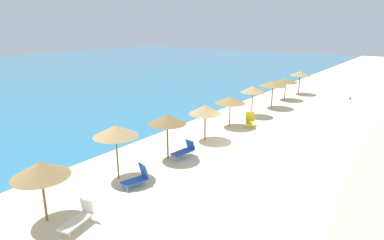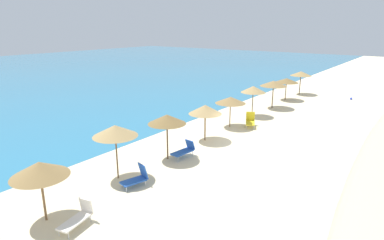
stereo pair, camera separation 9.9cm
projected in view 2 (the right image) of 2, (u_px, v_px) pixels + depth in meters
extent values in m
plane|color=beige|center=(240.00, 145.00, 22.05)|extent=(160.00, 160.00, 0.00)
cylinder|color=brown|center=(43.00, 197.00, 13.21)|extent=(0.09, 0.09, 2.11)
cone|color=olive|center=(39.00, 169.00, 12.88)|extent=(2.27, 2.27, 0.61)
cylinder|color=brown|center=(117.00, 156.00, 16.86)|extent=(0.08, 0.08, 2.47)
cone|color=tan|center=(115.00, 131.00, 16.48)|extent=(2.28, 2.28, 0.58)
cylinder|color=brown|center=(167.00, 140.00, 19.40)|extent=(0.09, 0.09, 2.34)
cone|color=olive|center=(167.00, 119.00, 19.04)|extent=(2.24, 2.24, 0.55)
cylinder|color=brown|center=(205.00, 126.00, 22.62)|extent=(0.10, 0.10, 2.06)
cone|color=tan|center=(205.00, 109.00, 22.29)|extent=(2.27, 2.27, 0.62)
cylinder|color=brown|center=(230.00, 114.00, 25.69)|extent=(0.08, 0.08, 2.06)
cone|color=olive|center=(230.00, 100.00, 25.38)|extent=(2.36, 2.36, 0.50)
cylinder|color=brown|center=(253.00, 104.00, 28.70)|extent=(0.07, 0.07, 2.28)
cone|color=tan|center=(253.00, 89.00, 28.35)|extent=(2.14, 2.14, 0.56)
cylinder|color=brown|center=(273.00, 96.00, 31.61)|extent=(0.09, 0.09, 2.30)
cone|color=olive|center=(274.00, 83.00, 31.27)|extent=(2.55, 2.55, 0.51)
cylinder|color=brown|center=(286.00, 91.00, 35.12)|extent=(0.08, 0.08, 2.03)
cone|color=olive|center=(287.00, 80.00, 34.82)|extent=(2.48, 2.48, 0.47)
cylinder|color=brown|center=(300.00, 84.00, 38.05)|extent=(0.10, 0.10, 2.32)
cone|color=#9E7F4C|center=(301.00, 74.00, 37.71)|extent=(2.37, 2.37, 0.50)
cube|color=yellow|center=(250.00, 123.00, 25.76)|extent=(1.48, 1.20, 0.07)
cube|color=yellow|center=(250.00, 116.00, 26.24)|extent=(0.51, 0.71, 0.76)
cylinder|color=silver|center=(246.00, 127.00, 25.32)|extent=(0.04, 0.04, 0.31)
cylinder|color=silver|center=(254.00, 128.00, 25.24)|extent=(0.04, 0.04, 0.31)
cylinder|color=silver|center=(246.00, 123.00, 26.38)|extent=(0.04, 0.04, 0.31)
cylinder|color=silver|center=(254.00, 123.00, 26.30)|extent=(0.04, 0.04, 0.31)
cube|color=white|center=(75.00, 221.00, 12.81)|extent=(1.54, 0.87, 0.07)
cube|color=white|center=(86.00, 205.00, 13.33)|extent=(0.28, 0.58, 0.64)
cylinder|color=silver|center=(59.00, 233.00, 12.41)|extent=(0.04, 0.04, 0.30)
cylinder|color=silver|center=(68.00, 236.00, 12.23)|extent=(0.04, 0.04, 0.30)
cylinder|color=silver|center=(81.00, 216.00, 13.50)|extent=(0.04, 0.04, 0.30)
cylinder|color=silver|center=(91.00, 219.00, 13.32)|extent=(0.04, 0.04, 0.30)
cube|color=blue|center=(133.00, 181.00, 16.20)|extent=(1.35, 0.92, 0.07)
cube|color=blue|center=(143.00, 171.00, 16.44)|extent=(0.41, 0.67, 0.78)
cylinder|color=silver|center=(121.00, 185.00, 16.13)|extent=(0.04, 0.04, 0.26)
cylinder|color=silver|center=(127.00, 189.00, 15.74)|extent=(0.04, 0.04, 0.26)
cylinder|color=silver|center=(140.00, 179.00, 16.76)|extent=(0.04, 0.04, 0.26)
cylinder|color=silver|center=(145.00, 183.00, 16.36)|extent=(0.04, 0.04, 0.26)
cube|color=blue|center=(182.00, 152.00, 19.73)|extent=(1.54, 0.78, 0.07)
cube|color=blue|center=(190.00, 144.00, 20.14)|extent=(0.32, 0.65, 0.60)
cylinder|color=silver|center=(172.00, 157.00, 19.51)|extent=(0.04, 0.04, 0.34)
cylinder|color=silver|center=(178.00, 160.00, 19.16)|extent=(0.04, 0.04, 0.34)
cylinder|color=silver|center=(186.00, 151.00, 20.40)|extent=(0.04, 0.04, 0.34)
cylinder|color=silver|center=(193.00, 154.00, 20.06)|extent=(0.04, 0.04, 0.34)
sphere|color=blue|center=(351.00, 99.00, 35.47)|extent=(0.25, 0.25, 0.25)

